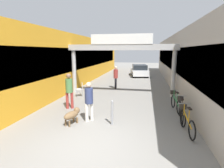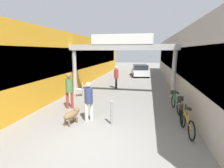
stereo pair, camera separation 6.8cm
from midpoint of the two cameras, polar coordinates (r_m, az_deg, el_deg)
The scene contains 14 objects.
ground_plane at distance 5.81m, azimuth -7.53°, elevation -19.40°, with size 80.00×80.00×0.00m, color gray.
storefront_left at distance 17.15m, azimuth -12.24°, elevation 7.72°, with size 3.00×26.00×4.15m.
storefront_right at distance 16.14m, azimuth 23.52°, elevation 6.90°, with size 3.00×26.00×4.15m.
arcade_sign_gateway at distance 11.59m, azimuth 2.88°, elevation 10.26°, with size 7.40×0.47×3.97m.
pedestrian_with_dog at distance 7.30m, azimuth -7.80°, elevation -4.91°, with size 0.48×0.48×1.66m.
pedestrian_companion at distance 9.07m, azimuth -14.03°, elevation -1.44°, with size 0.44×0.44×1.81m.
pedestrian_carrying_crate at distance 13.60m, azimuth 1.08°, elevation 2.73°, with size 0.36×0.39×1.76m.
dog_on_leash at distance 7.30m, azimuth -13.06°, elevation -9.70°, with size 0.55×0.88×0.62m.
bicycle_orange_nearest at distance 6.99m, azimuth 22.83°, elevation -10.84°, with size 0.46×1.69×0.98m.
bicycle_black_second at distance 8.13m, azimuth 21.36°, elevation -7.72°, with size 0.46×1.69×0.98m.
bicycle_green_third at distance 9.22m, azimuth 19.78°, elevation -5.45°, with size 0.46×1.69×0.98m.
bollard_post_metal at distance 7.02m, azimuth -0.26°, elevation -9.22°, with size 0.10×0.10×1.00m.
cafe_chair_aluminium_nearer at distance 11.52m, azimuth -10.34°, elevation -1.29°, with size 0.52×0.52×0.89m.
parked_car_white at distance 20.91m, azimuth 8.80°, elevation 4.40°, with size 2.31×4.21×1.33m.
Camera 1 is at (1.63, -4.75, 2.91)m, focal length 28.00 mm.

